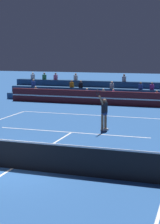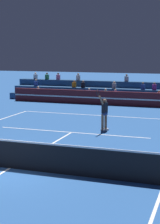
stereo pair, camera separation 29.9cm
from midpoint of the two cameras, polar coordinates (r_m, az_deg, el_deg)
name	(u,v)px [view 1 (the left image)]	position (r m, az deg, el deg)	size (l,w,h in m)	color
ground_plane	(12,169)	(13.96, -10.88, -8.46)	(120.00, 120.00, 0.00)	#285699
court_lines	(12,168)	(13.96, -10.88, -8.44)	(11.10, 23.90, 0.01)	white
tennis_net	(12,154)	(13.80, -10.94, -6.30)	(12.00, 0.10, 1.10)	black
sponsor_banner_wall	(116,98)	(29.39, 5.22, 2.07)	(18.00, 0.26, 1.10)	#51191E
bleacher_stand	(123,94)	(31.84, 6.24, 2.79)	(20.13, 2.85, 2.28)	navy
tennis_player	(104,112)	(19.93, 3.26, -0.07)	(0.43, 1.27, 2.35)	brown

